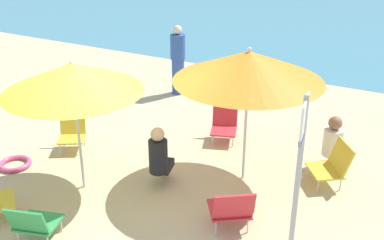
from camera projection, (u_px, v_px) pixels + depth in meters
name	position (u px, v px, depth m)	size (l,w,h in m)	color
ground_plane	(113.00, 192.00, 7.06)	(40.00, 40.00, 0.00)	#CCB789
sea_water	(332.00, 15.00, 18.51)	(40.00, 16.00, 0.01)	teal
umbrella_yellow	(72.00, 78.00, 6.48)	(1.97, 1.97, 2.03)	silver
umbrella_orange	(249.00, 66.00, 6.68)	(2.19, 2.19, 2.12)	silver
beach_chair_a	(231.00, 208.00, 6.10)	(0.78, 0.80, 0.69)	red
beach_chair_c	(333.00, 164.00, 7.16)	(0.76, 0.76, 0.67)	gold
beach_chair_d	(72.00, 131.00, 8.26)	(0.64, 0.67, 0.63)	gold
beach_chair_e	(33.00, 222.00, 5.86)	(0.64, 0.66, 0.63)	#33934C
beach_chair_f	(224.00, 123.00, 8.57)	(0.61, 0.68, 0.62)	red
person_a	(178.00, 60.00, 10.51)	(0.33, 0.33, 1.56)	#2D519E
person_b	(335.00, 142.00, 7.66)	(0.50, 0.55, 0.88)	silver
person_c	(159.00, 156.00, 7.03)	(0.36, 0.53, 1.00)	black
warning_sign	(299.00, 165.00, 4.90)	(0.10, 0.46, 2.24)	#ADADB2
swim_ring	(15.00, 164.00, 7.76)	(0.53, 0.53, 0.08)	#E54C7F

